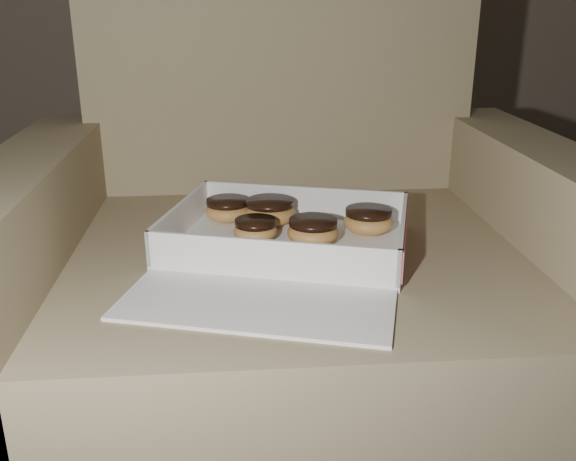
# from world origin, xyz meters

# --- Properties ---
(armchair) EXTENTS (0.94, 0.79, 0.98)m
(armchair) POSITION_xyz_m (0.00, 1.02, 0.31)
(armchair) COLOR #837654
(armchair) RESTS_ON floor
(bakery_box) EXTENTS (0.46, 0.50, 0.06)m
(bakery_box) POSITION_xyz_m (-0.02, 0.91, 0.45)
(bakery_box) COLOR white
(bakery_box) RESTS_ON armchair
(donut_a) EXTENTS (0.08, 0.08, 0.04)m
(donut_a) POSITION_xyz_m (0.12, 0.97, 0.47)
(donut_a) COLOR gold
(donut_a) RESTS_ON bakery_box
(donut_b) EXTENTS (0.09, 0.09, 0.04)m
(donut_b) POSITION_xyz_m (-0.03, 1.03, 0.47)
(donut_b) COLOR gold
(donut_b) RESTS_ON bakery_box
(donut_c) EXTENTS (0.07, 0.07, 0.04)m
(donut_c) POSITION_xyz_m (-0.06, 0.95, 0.46)
(donut_c) COLOR gold
(donut_c) RESTS_ON bakery_box
(donut_d) EXTENTS (0.08, 0.08, 0.04)m
(donut_d) POSITION_xyz_m (0.03, 0.93, 0.47)
(donut_d) COLOR gold
(donut_d) RESTS_ON bakery_box
(donut_e) EXTENTS (0.08, 0.08, 0.04)m
(donut_e) POSITION_xyz_m (-0.10, 1.05, 0.47)
(donut_e) COLOR gold
(donut_e) RESTS_ON bakery_box
(crumb_a) EXTENTS (0.01, 0.01, 0.00)m
(crumb_a) POSITION_xyz_m (-0.12, 0.90, 0.45)
(crumb_a) COLOR black
(crumb_a) RESTS_ON bakery_box
(crumb_b) EXTENTS (0.01, 0.01, 0.00)m
(crumb_b) POSITION_xyz_m (-0.00, 0.82, 0.45)
(crumb_b) COLOR black
(crumb_b) RESTS_ON bakery_box
(crumb_c) EXTENTS (0.01, 0.01, 0.00)m
(crumb_c) POSITION_xyz_m (-0.05, 0.84, 0.45)
(crumb_c) COLOR black
(crumb_c) RESTS_ON bakery_box
(crumb_d) EXTENTS (0.01, 0.01, 0.00)m
(crumb_d) POSITION_xyz_m (-0.06, 0.89, 0.45)
(crumb_d) COLOR black
(crumb_d) RESTS_ON bakery_box
(crumb_e) EXTENTS (0.01, 0.01, 0.00)m
(crumb_e) POSITION_xyz_m (-0.16, 0.97, 0.45)
(crumb_e) COLOR black
(crumb_e) RESTS_ON bakery_box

